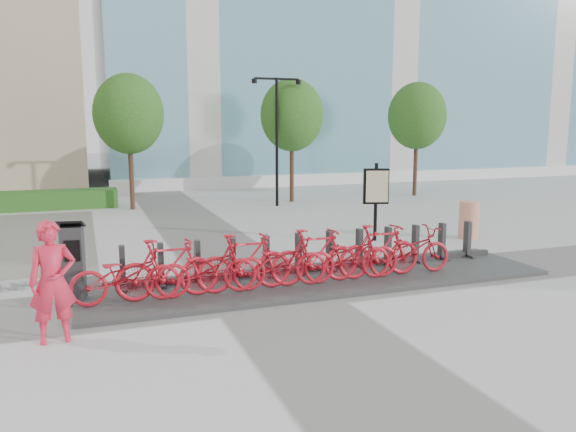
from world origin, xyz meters
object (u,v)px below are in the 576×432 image
object	(u,v)px
kiosk	(73,262)
worker_red	(53,282)
map_sign	(376,190)
bike_0	(126,275)
construction_barrel	(469,220)

from	to	relation	value
kiosk	worker_red	bearing A→B (deg)	-88.69
worker_red	map_sign	size ratio (longest dim) A/B	0.85
bike_0	map_sign	world-z (taller)	map_sign
construction_barrel	map_sign	world-z (taller)	map_sign
worker_red	map_sign	xyz separation A→B (m)	(8.06, 4.93, 0.52)
bike_0	map_sign	distance (m)	7.90
worker_red	kiosk	bearing A→B (deg)	76.09
kiosk	map_sign	world-z (taller)	map_sign
kiosk	construction_barrel	world-z (taller)	kiosk
construction_barrel	bike_0	bearing A→B (deg)	-162.50
bike_0	kiosk	size ratio (longest dim) A/B	1.30
bike_0	map_sign	bearing A→B (deg)	-62.31
construction_barrel	map_sign	bearing A→B (deg)	166.85
bike_0	worker_red	size ratio (longest dim) A/B	1.04
bike_0	map_sign	xyz separation A→B (m)	(6.95, 3.65, 0.85)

